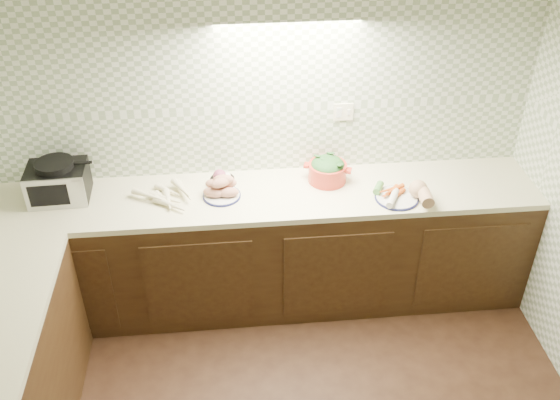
{
  "coord_description": "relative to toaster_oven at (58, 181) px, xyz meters",
  "views": [
    {
      "loc": [
        -0.22,
        -1.84,
        3.18
      ],
      "look_at": [
        0.08,
        1.25,
        1.02
      ],
      "focal_mm": 40.0,
      "sensor_mm": 36.0,
      "label": 1
    }
  ],
  "objects": [
    {
      "name": "room",
      "position": [
        1.3,
        -1.59,
        0.61
      ],
      "size": [
        3.6,
        3.6,
        2.6
      ],
      "color": "black",
      "rests_on": "ground"
    },
    {
      "name": "toaster_oven",
      "position": [
        0.0,
        0.0,
        0.0
      ],
      "size": [
        0.38,
        0.3,
        0.26
      ],
      "rotation": [
        0.0,
        0.0,
        0.03
      ],
      "color": "black",
      "rests_on": "counter"
    },
    {
      "name": "onion_bowl",
      "position": [
        1.03,
        0.03,
        -0.08
      ],
      "size": [
        0.16,
        0.16,
        0.12
      ],
      "color": "black",
      "rests_on": "counter"
    },
    {
      "name": "counter",
      "position": [
        0.62,
        -0.91,
        -0.57
      ],
      "size": [
        3.6,
        3.6,
        0.9
      ],
      "color": "black",
      "rests_on": "ground"
    },
    {
      "name": "veg_plate",
      "position": [
        2.2,
        -0.23,
        -0.08
      ],
      "size": [
        0.36,
        0.29,
        0.13
      ],
      "rotation": [
        0.0,
        0.0,
        -0.2
      ],
      "color": "#101342",
      "rests_on": "counter"
    },
    {
      "name": "sweet_potato_plate",
      "position": [
        1.03,
        -0.09,
        -0.06
      ],
      "size": [
        0.25,
        0.25,
        0.15
      ],
      "rotation": [
        0.0,
        0.0,
        0.0
      ],
      "color": "#101342",
      "rests_on": "counter"
    },
    {
      "name": "dutch_oven",
      "position": [
        1.73,
        0.03,
        -0.04
      ],
      "size": [
        0.33,
        0.33,
        0.18
      ],
      "rotation": [
        0.0,
        0.0,
        -0.34
      ],
      "color": "red",
      "rests_on": "counter"
    },
    {
      "name": "parsnip_pile",
      "position": [
        0.62,
        -0.11,
        -0.09
      ],
      "size": [
        0.38,
        0.36,
        0.07
      ],
      "color": "beige",
      "rests_on": "counter"
    }
  ]
}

